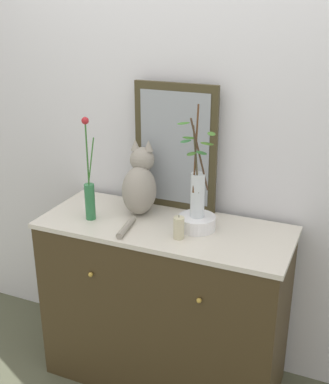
% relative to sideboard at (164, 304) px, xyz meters
% --- Properties ---
extents(ground_plane, '(6.00, 6.00, 0.00)m').
position_rel_sideboard_xyz_m(ground_plane, '(0.00, 0.00, -0.47)').
color(ground_plane, '#51543F').
extents(wall_back, '(4.40, 0.08, 2.60)m').
position_rel_sideboard_xyz_m(wall_back, '(0.00, 0.33, 0.83)').
color(wall_back, silver).
rests_on(wall_back, ground_plane).
extents(sideboard, '(1.29, 0.54, 0.95)m').
position_rel_sideboard_xyz_m(sideboard, '(0.00, 0.00, 0.00)').
color(sideboard, '#3C2F1A').
rests_on(sideboard, ground_plane).
extents(mirror_leaning, '(0.45, 0.03, 0.68)m').
position_rel_sideboard_xyz_m(mirror_leaning, '(-0.04, 0.24, 0.81)').
color(mirror_leaning, '#3C351F').
rests_on(mirror_leaning, sideboard).
extents(cat_sitting, '(0.21, 0.44, 0.39)m').
position_rel_sideboard_xyz_m(cat_sitting, '(-0.18, 0.09, 0.63)').
color(cat_sitting, gray).
rests_on(cat_sitting, sideboard).
extents(vase_slim_green, '(0.07, 0.05, 0.54)m').
position_rel_sideboard_xyz_m(vase_slim_green, '(-0.38, -0.08, 0.61)').
color(vase_slim_green, '#2C7141').
rests_on(vase_slim_green, sideboard).
extents(bowl_porcelain, '(0.19, 0.19, 0.07)m').
position_rel_sideboard_xyz_m(bowl_porcelain, '(0.16, 0.03, 0.51)').
color(bowl_porcelain, white).
rests_on(bowl_porcelain, sideboard).
extents(vase_glass_clear, '(0.22, 0.13, 0.55)m').
position_rel_sideboard_xyz_m(vase_glass_clear, '(0.16, 0.02, 0.69)').
color(vase_glass_clear, silver).
rests_on(vase_glass_clear, bowl_porcelain).
extents(candle_pillar, '(0.05, 0.05, 0.12)m').
position_rel_sideboard_xyz_m(candle_pillar, '(0.12, -0.11, 0.53)').
color(candle_pillar, beige).
rests_on(candle_pillar, sideboard).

